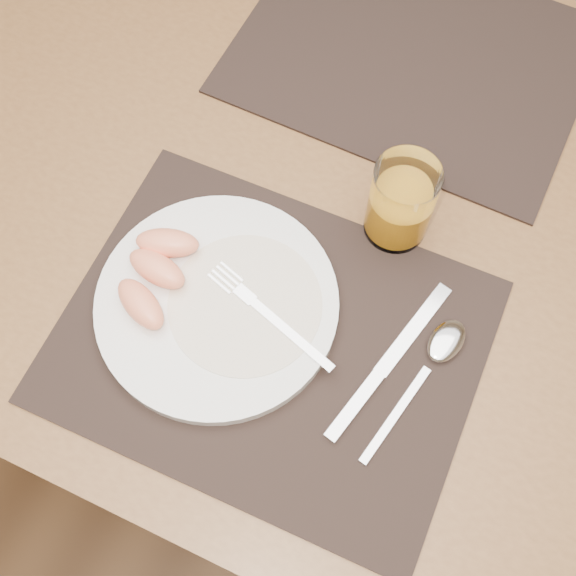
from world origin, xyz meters
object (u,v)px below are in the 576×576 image
Objects in this scene: knife at (380,373)px; juice_glass at (400,205)px; placemat_far at (412,56)px; spoon at (439,352)px; fork at (261,309)px; plate at (217,304)px; table at (330,215)px; placemat_near at (270,341)px.

juice_glass is at bearing 105.96° from knife.
placemat_far is 2.35× the size of spoon.
juice_glass is (0.09, 0.17, 0.03)m from fork.
plate is at bearing -166.53° from fork.
spoon is (0.05, 0.05, 0.00)m from knife.
plate reaches higher than spoon.
table is 12.59× the size of juice_glass.
table is 3.11× the size of placemat_far.
spoon is (0.19, -0.16, 0.09)m from table.
juice_glass is at bearing 128.09° from spoon.
table is at bearing -94.90° from placemat_far.
plate is 1.58× the size of fork.
fork is 0.79× the size of knife.
plate is at bearing -179.37° from knife.
spoon is (0.17, 0.06, 0.01)m from placemat_near.
spoon is at bearing 44.29° from knife.
plate is at bearing -99.45° from placemat_far.
plate reaches higher than knife.
knife is at bearing -135.71° from spoon.
plate is 0.19m from knife.
juice_glass reaches higher than plate.
placemat_near is at bearing -160.26° from spoon.
placemat_far is at bearing 106.00° from juice_glass.
table is 0.17m from juice_glass.
spoon is at bearing -39.64° from table.
placemat_near is at bearing -9.49° from plate.
spoon is (0.17, -0.38, 0.01)m from placemat_far.
knife reaches higher than placemat_near.
placemat_near is at bearing -47.79° from fork.
table is at bearing 124.35° from knife.
plate is 2.43× the size of juice_glass.
table is at bearing 140.36° from spoon.
fork reaches higher than knife.
spoon reaches higher than table.
plate is at bearing 170.51° from placemat_near.
placemat_far is at bearing 86.89° from fork.
spoon is at bearing -65.57° from placemat_far.
plate reaches higher than table.
fork is at bearing 13.47° from plate.
juice_glass is at bearing -74.00° from placemat_far.
placemat_far is at bearing 114.43° from spoon.
table is 0.23m from plate.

